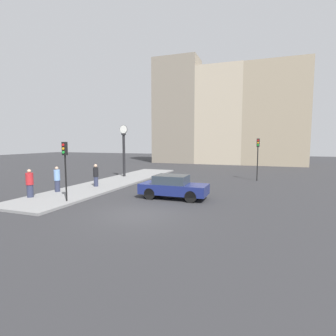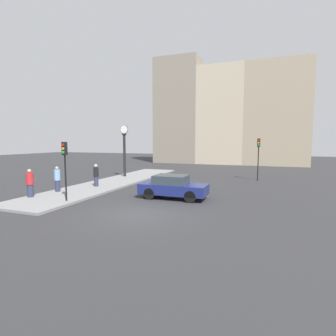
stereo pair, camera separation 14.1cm
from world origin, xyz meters
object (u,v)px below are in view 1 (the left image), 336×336
(pedestrian_red_top, at_px, (30,184))
(traffic_light_near, at_px, (65,159))
(traffic_light_far, at_px, (258,151))
(sedan_car, at_px, (173,187))
(street_clock, at_px, (124,150))
(pedestrian_black_jacket, at_px, (96,175))
(pedestrian_blue_stripe, at_px, (57,179))

(pedestrian_red_top, bearing_deg, traffic_light_near, -1.61)
(traffic_light_far, relative_size, pedestrian_red_top, 2.21)
(sedan_car, relative_size, street_clock, 0.84)
(pedestrian_black_jacket, height_order, pedestrian_red_top, pedestrian_red_top)
(street_clock, bearing_deg, traffic_light_near, -78.30)
(pedestrian_red_top, bearing_deg, pedestrian_black_jacket, 72.62)
(pedestrian_red_top, bearing_deg, sedan_car, 21.80)
(sedan_car, relative_size, traffic_light_near, 1.23)
(street_clock, xyz_separation_m, pedestrian_red_top, (-0.63, -10.68, -1.77))
(street_clock, height_order, pedestrian_red_top, street_clock)
(traffic_light_near, bearing_deg, pedestrian_black_jacket, 105.84)
(sedan_car, height_order, street_clock, street_clock)
(sedan_car, bearing_deg, street_clock, 136.02)
(street_clock, relative_size, pedestrian_blue_stripe, 2.91)
(street_clock, bearing_deg, pedestrian_blue_stripe, -92.40)
(sedan_car, height_order, pedestrian_black_jacket, pedestrian_black_jacket)
(pedestrian_blue_stripe, bearing_deg, pedestrian_red_top, -97.53)
(sedan_car, height_order, pedestrian_blue_stripe, pedestrian_blue_stripe)
(traffic_light_near, relative_size, pedestrian_red_top, 1.96)
(traffic_light_far, bearing_deg, pedestrian_red_top, -135.12)
(traffic_light_far, xyz_separation_m, pedestrian_black_jacket, (-11.63, -8.31, -1.77))
(traffic_light_near, xyz_separation_m, pedestrian_red_top, (-2.86, 0.08, -1.61))
(street_clock, bearing_deg, pedestrian_black_jacket, -81.77)
(sedan_car, xyz_separation_m, pedestrian_red_top, (-8.27, -3.31, 0.25))
(pedestrian_black_jacket, bearing_deg, pedestrian_blue_stripe, -114.05)
(traffic_light_near, height_order, pedestrian_black_jacket, traffic_light_near)
(traffic_light_near, bearing_deg, traffic_light_far, 52.02)
(sedan_car, relative_size, pedestrian_red_top, 2.42)
(street_clock, xyz_separation_m, pedestrian_black_jacket, (0.86, -5.93, -1.77))
(street_clock, xyz_separation_m, pedestrian_blue_stripe, (-0.36, -8.67, -1.77))
(pedestrian_black_jacket, distance_m, pedestrian_red_top, 4.98)
(pedestrian_black_jacket, bearing_deg, sedan_car, -12.00)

